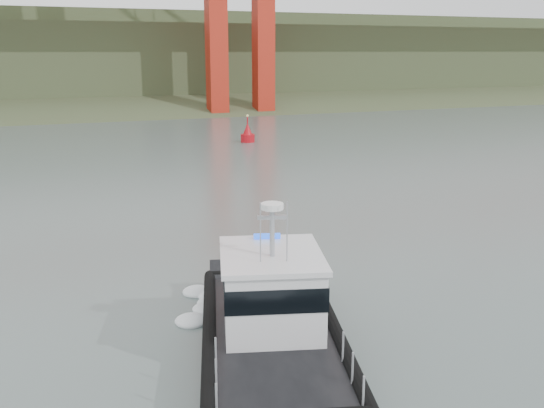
# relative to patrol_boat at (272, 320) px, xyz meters

# --- Properties ---
(ground) EXTENTS (400.00, 400.00, 0.00)m
(ground) POSITION_rel_patrol_boat_xyz_m (3.10, 3.83, -1.42)
(ground) COLOR #455350
(ground) RESTS_ON ground
(headlands) EXTENTS (500.00, 105.36, 27.12)m
(headlands) POSITION_rel_patrol_boat_xyz_m (3.10, 129.33, 5.63)
(headlands) COLOR #364628
(headlands) RESTS_ON ground
(patrol_boat) EXTENTS (7.25, 12.38, 5.66)m
(patrol_boat) POSITION_rel_patrol_boat_xyz_m (0.00, 0.00, 0.00)
(patrol_boat) COLOR black
(patrol_boat) RESTS_ON ground
(nav_buoy) EXTENTS (1.60, 1.60, 3.34)m
(nav_buoy) POSITION_rel_patrol_boat_xyz_m (15.77, 48.40, -0.54)
(nav_buoy) COLOR #AC0B14
(nav_buoy) RESTS_ON ground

